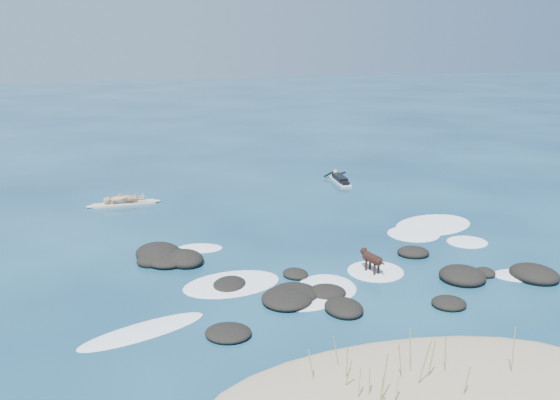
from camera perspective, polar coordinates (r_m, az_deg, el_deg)
name	(u,v)px	position (r m, az deg, el deg)	size (l,w,h in m)	color
ground	(294,259)	(20.45, 1.26, -5.40)	(160.00, 160.00, 0.00)	#0A2642
sand_dune	(415,394)	(13.66, 12.26, -16.93)	(9.00, 4.40, 0.60)	#9E8966
dune_grass	(400,370)	(13.19, 10.93, -14.98)	(4.24, 1.94, 1.23)	#829E4C
reef_rocks	(292,274)	(18.91, 1.13, -6.79)	(12.37, 7.73, 0.57)	black
breaking_foam	(355,261)	(20.36, 6.88, -5.58)	(15.18, 8.60, 0.12)	white
standing_surfer_rig	(123,189)	(27.36, -14.17, 1.00)	(3.15, 0.67, 1.79)	beige
paddling_surfer_rig	(340,179)	(30.88, 5.47, 1.93)	(1.15, 2.59, 0.45)	silver
dog	(371,258)	(19.29, 8.35, -5.29)	(0.48, 1.16, 0.74)	black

